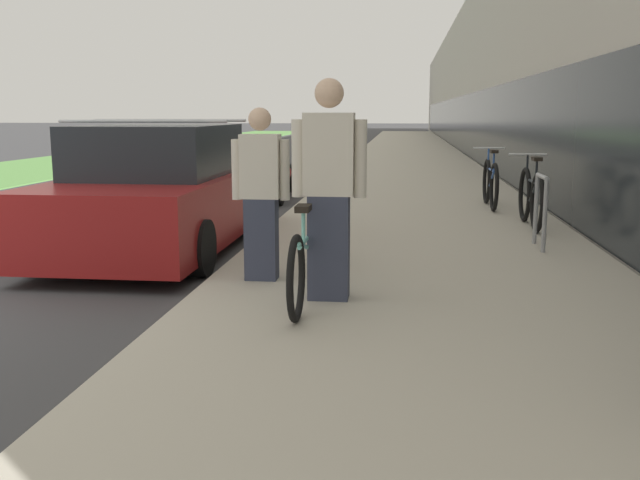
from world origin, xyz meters
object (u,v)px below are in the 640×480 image
(bike_rack_hoop, at_px, (541,204))
(tandem_bicycle, at_px, (314,247))
(cruiser_bike_nearest, at_px, (531,197))
(parked_sedan_curbside, at_px, (159,195))
(cruiser_bike_middle, at_px, (490,183))
(person_bystander, at_px, (261,195))
(person_rider, at_px, (329,190))
(vintage_roadster_curbside, at_px, (245,175))

(bike_rack_hoop, bearing_deg, tandem_bicycle, -137.35)
(cruiser_bike_nearest, relative_size, parked_sedan_curbside, 0.41)
(bike_rack_hoop, distance_m, parked_sedan_curbside, 4.51)
(bike_rack_hoop, height_order, cruiser_bike_middle, cruiser_bike_middle)
(person_bystander, relative_size, parked_sedan_curbside, 0.37)
(person_rider, height_order, cruiser_bike_nearest, person_rider)
(cruiser_bike_nearest, bearing_deg, person_rider, -119.57)
(tandem_bicycle, distance_m, cruiser_bike_nearest, 4.49)
(parked_sedan_curbside, xyz_separation_m, vintage_roadster_curbside, (-0.19, 5.62, -0.25))
(cruiser_bike_middle, height_order, vintage_roadster_curbside, cruiser_bike_middle)
(bike_rack_hoop, xyz_separation_m, cruiser_bike_nearest, (0.16, 1.57, -0.11))
(person_rider, relative_size, cruiser_bike_nearest, 1.04)
(parked_sedan_curbside, bearing_deg, cruiser_bike_middle, 39.19)
(bike_rack_hoop, xyz_separation_m, parked_sedan_curbside, (-4.51, 0.03, 0.04))
(person_rider, bearing_deg, cruiser_bike_nearest, 60.43)
(person_bystander, height_order, bike_rack_hoop, person_bystander)
(person_bystander, xyz_separation_m, parked_sedan_curbside, (-1.65, 1.94, -0.24))
(tandem_bicycle, bearing_deg, parked_sedan_curbside, 134.87)
(person_rider, distance_m, person_bystander, 0.94)
(cruiser_bike_middle, bearing_deg, vintage_roadster_curbside, 155.62)
(tandem_bicycle, bearing_deg, person_rider, -65.82)
(cruiser_bike_nearest, xyz_separation_m, parked_sedan_curbside, (-4.67, -1.54, 0.15))
(tandem_bicycle, relative_size, cruiser_bike_middle, 1.61)
(cruiser_bike_middle, bearing_deg, cruiser_bike_nearest, -81.41)
(tandem_bicycle, height_order, bike_rack_hoop, bike_rack_hoop)
(parked_sedan_curbside, bearing_deg, person_bystander, -49.59)
(vintage_roadster_curbside, bearing_deg, person_rider, -72.82)
(cruiser_bike_nearest, distance_m, parked_sedan_curbside, 4.92)
(tandem_bicycle, relative_size, vintage_roadster_curbside, 0.72)
(person_rider, xyz_separation_m, person_bystander, (-0.69, 0.62, -0.11))
(cruiser_bike_nearest, bearing_deg, person_bystander, -130.95)
(vintage_roadster_curbside, bearing_deg, parked_sedan_curbside, -88.09)
(tandem_bicycle, relative_size, bike_rack_hoop, 3.37)
(tandem_bicycle, distance_m, person_rider, 0.69)
(person_rider, bearing_deg, vintage_roadster_curbside, 107.18)
(person_rider, distance_m, bike_rack_hoop, 3.35)
(vintage_roadster_curbside, bearing_deg, cruiser_bike_nearest, -40.02)
(cruiser_bike_middle, height_order, parked_sedan_curbside, parked_sedan_curbside)
(cruiser_bike_nearest, bearing_deg, vintage_roadster_curbside, 139.98)
(cruiser_bike_nearest, height_order, cruiser_bike_middle, cruiser_bike_nearest)
(bike_rack_hoop, relative_size, parked_sedan_curbside, 0.20)
(bike_rack_hoop, xyz_separation_m, cruiser_bike_middle, (-0.14, 3.59, -0.11))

